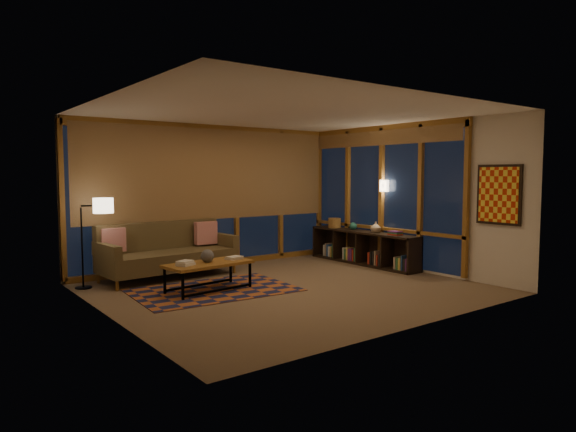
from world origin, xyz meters
TOP-DOWN VIEW (x-y plane):
  - floor at (0.00, 0.00)m, footprint 5.50×5.00m
  - ceiling at (0.00, 0.00)m, footprint 5.50×5.00m
  - walls at (0.00, 0.00)m, footprint 5.51×5.01m
  - window_wall_back at (0.00, 2.43)m, footprint 5.30×0.16m
  - window_wall_right at (2.68, 0.60)m, footprint 0.16×3.70m
  - wall_art at (2.71, -1.85)m, footprint 0.06×0.74m
  - wall_sconce at (2.62, 0.45)m, footprint 0.12×0.18m
  - sofa at (-1.14, 1.88)m, footprint 2.32×1.07m
  - pillow_left at (-2.02, 2.05)m, footprint 0.39×0.15m
  - pillow_right at (-0.34, 2.07)m, footprint 0.41×0.14m
  - area_rug at (-1.00, 0.58)m, footprint 2.49×1.75m
  - coffee_table at (-1.08, 0.59)m, footprint 1.37×0.73m
  - book_stack_a at (-1.47, 0.57)m, footprint 0.30×0.28m
  - book_stack_b at (-0.61, 0.61)m, footprint 0.29×0.26m
  - ceramic_pot at (-1.08, 0.62)m, footprint 0.20×0.20m
  - floor_lamp at (-2.54, 1.94)m, footprint 0.55×0.45m
  - bookshelf at (2.49, 0.87)m, footprint 0.40×2.62m
  - basket at (2.47, 1.68)m, footprint 0.33×0.33m
  - teal_bowl at (2.49, 1.14)m, footprint 0.18×0.18m
  - vase at (2.49, 0.53)m, footprint 0.23×0.23m
  - shelf_book_stack at (2.49, 0.05)m, footprint 0.19×0.24m

SIDE VIEW (x-z plane):
  - floor at x=0.00m, z-range -0.01..0.01m
  - area_rug at x=-1.00m, z-range 0.00..0.01m
  - coffee_table at x=-1.08m, z-range 0.00..0.44m
  - bookshelf at x=2.49m, z-range 0.00..0.65m
  - book_stack_b at x=-0.61m, z-range 0.44..0.49m
  - sofa at x=-1.14m, z-range 0.00..0.93m
  - book_stack_a at x=-1.47m, z-range 0.44..0.51m
  - ceramic_pot at x=-1.08m, z-range 0.44..0.64m
  - pillow_left at x=-2.02m, z-range 0.46..0.85m
  - pillow_right at x=-0.34m, z-range 0.46..0.87m
  - shelf_book_stack at x=2.49m, z-range 0.65..0.72m
  - floor_lamp at x=-2.54m, z-range 0.00..1.41m
  - teal_bowl at x=2.49m, z-range 0.65..0.80m
  - basket at x=2.47m, z-range 0.65..0.86m
  - vase at x=2.49m, z-range 0.65..0.86m
  - walls at x=0.00m, z-range 0.00..2.70m
  - window_wall_back at x=0.00m, z-range 0.05..2.65m
  - window_wall_right at x=2.68m, z-range 0.05..2.65m
  - wall_art at x=2.71m, z-range 0.98..1.92m
  - wall_sconce at x=2.62m, z-range 1.44..1.66m
  - ceiling at x=0.00m, z-range 2.70..2.71m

